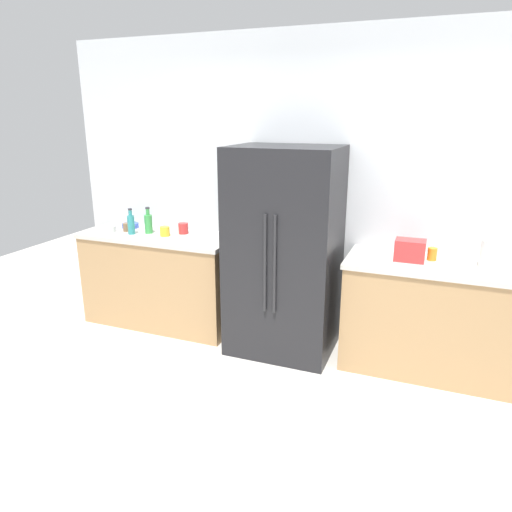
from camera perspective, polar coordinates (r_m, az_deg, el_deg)
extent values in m
plane|color=beige|center=(3.23, -1.74, -21.41)|extent=(9.73, 9.73, 0.00)
cube|color=silver|center=(4.21, 7.34, 7.74)|extent=(4.86, 0.10, 2.68)
cube|color=tan|center=(4.69, -11.43, -2.98)|extent=(1.47, 0.58, 0.87)
cube|color=beige|center=(4.56, -11.76, 2.39)|extent=(1.50, 0.61, 0.04)
cube|color=tan|center=(4.00, 20.90, -7.34)|extent=(1.40, 0.58, 0.87)
cube|color=beige|center=(3.85, 21.60, -1.16)|extent=(1.43, 0.61, 0.04)
cube|color=black|center=(3.96, 3.44, 0.44)|extent=(0.88, 0.68, 1.76)
cylinder|color=#262628|center=(3.65, 1.10, -0.98)|extent=(0.02, 0.02, 0.79)
cylinder|color=#262628|center=(3.63, 2.28, -1.12)|extent=(0.02, 0.02, 0.79)
cube|color=red|center=(3.82, 18.20, 0.68)|extent=(0.23, 0.16, 0.17)
cylinder|color=white|center=(3.86, 27.54, 0.15)|extent=(0.27, 0.27, 0.22)
sphere|color=white|center=(3.84, 27.76, 1.69)|extent=(0.25, 0.25, 0.25)
cylinder|color=green|center=(4.59, -12.93, 3.80)|extent=(0.07, 0.07, 0.18)
cylinder|color=green|center=(4.56, -13.03, 5.24)|extent=(0.04, 0.04, 0.06)
cylinder|color=#333338|center=(4.56, -13.06, 5.71)|extent=(0.04, 0.04, 0.02)
cylinder|color=teal|center=(4.59, -14.93, 3.68)|extent=(0.07, 0.07, 0.18)
cylinder|color=teal|center=(4.57, -15.04, 5.09)|extent=(0.03, 0.03, 0.05)
cylinder|color=#333338|center=(4.56, -15.08, 5.52)|extent=(0.04, 0.04, 0.02)
cylinder|color=orange|center=(3.90, 20.62, 0.23)|extent=(0.07, 0.07, 0.10)
cylinder|color=brown|center=(4.73, -15.39, 3.41)|extent=(0.08, 0.08, 0.08)
cylinder|color=red|center=(4.52, -8.82, 3.35)|extent=(0.09, 0.09, 0.10)
cylinder|color=yellow|center=(4.46, -11.02, 2.97)|extent=(0.09, 0.09, 0.09)
cylinder|color=blue|center=(4.87, -15.03, 3.62)|extent=(0.16, 0.16, 0.05)
cylinder|color=white|center=(4.76, -17.57, 3.18)|extent=(0.16, 0.16, 0.06)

